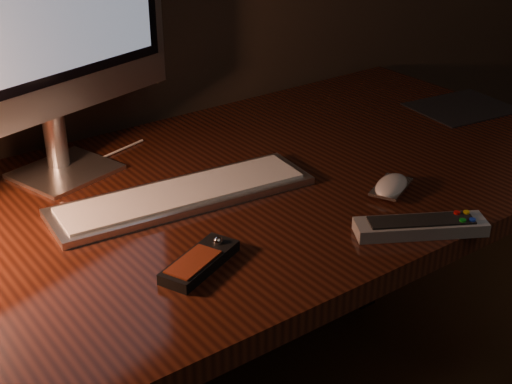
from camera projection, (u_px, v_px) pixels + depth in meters
desk at (197, 237)px, 1.40m from camera, size 1.60×0.75×0.75m
monitor at (44, 0)px, 1.21m from camera, size 0.52×0.19×0.55m
keyboard at (183, 195)px, 1.26m from camera, size 0.49×0.18×0.02m
mousepad at (462, 107)px, 1.69m from camera, size 0.25×0.21×0.00m
mouse at (391, 187)px, 1.29m from camera, size 0.11×0.09×0.02m
media_remote at (200, 261)px, 1.06m from camera, size 0.15×0.10×0.03m
tv_remote at (421, 226)px, 1.16m from camera, size 0.21×0.15×0.03m
papers at (119, 211)px, 1.22m from camera, size 0.15×0.12×0.01m
cable at (25, 185)px, 1.31m from camera, size 0.51×0.24×0.00m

